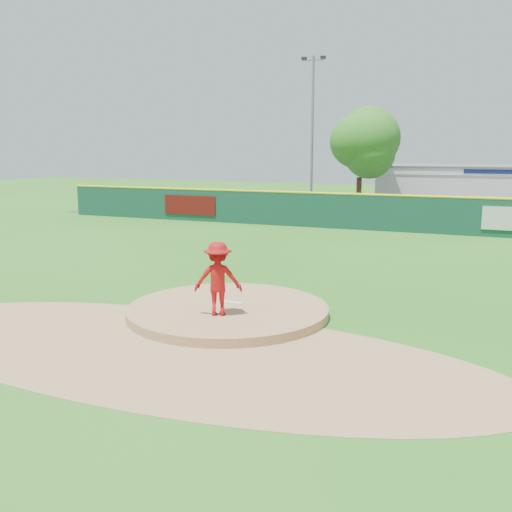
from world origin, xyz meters
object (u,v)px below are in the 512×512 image
at_px(van, 430,213).
at_px(pitcher, 218,279).
at_px(deciduous_tree, 360,148).
at_px(playground_slide, 172,200).
at_px(light_pole_left, 312,127).
at_px(pool_building_grp, 487,188).

bearing_deg(van, pitcher, 170.76).
xyz_separation_m(van, deciduous_tree, (-5.12, 3.80, 3.80)).
xyz_separation_m(playground_slide, deciduous_tree, (13.72, 1.59, 3.83)).
relative_size(playground_slide, light_pole_left, 0.24).
relative_size(pitcher, deciduous_tree, 0.26).
bearing_deg(light_pole_left, pitcher, -77.59).
bearing_deg(pitcher, playground_slide, -78.84).
bearing_deg(pitcher, pool_building_grp, -122.16).
xyz_separation_m(van, pool_building_grp, (2.88, 10.80, 0.91)).
xyz_separation_m(pitcher, pool_building_grp, (5.88, 32.83, 0.46)).
height_order(van, pool_building_grp, pool_building_grp).
height_order(deciduous_tree, light_pole_left, light_pole_left).
relative_size(pitcher, pool_building_grp, 0.13).
bearing_deg(deciduous_tree, light_pole_left, 153.43).
bearing_deg(pool_building_grp, van, -104.94).
bearing_deg(pitcher, deciduous_tree, -107.31).
bearing_deg(pool_building_grp, pitcher, -100.15).
height_order(pool_building_grp, deciduous_tree, deciduous_tree).
relative_size(pool_building_grp, deciduous_tree, 2.07).
height_order(pitcher, van, pitcher).
bearing_deg(playground_slide, deciduous_tree, 6.61).
distance_m(van, light_pole_left, 12.03).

